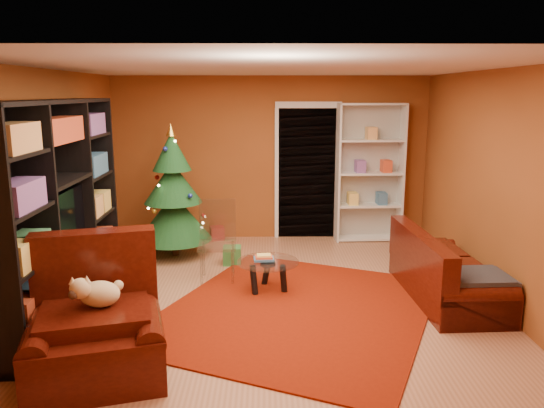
{
  "coord_description": "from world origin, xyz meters",
  "views": [
    {
      "loc": [
        -0.07,
        -5.72,
        2.34
      ],
      "look_at": [
        0.0,
        0.4,
        1.05
      ],
      "focal_mm": 35.0,
      "sensor_mm": 36.0,
      "label": 1
    }
  ],
  "objects_px": {
    "media_unit": "(57,209)",
    "sofa": "(448,265)",
    "gift_box_teal": "(167,236)",
    "rug": "(297,310)",
    "dog": "(100,294)",
    "white_bookshelf": "(370,173)",
    "gift_box_green": "(232,255)",
    "acrylic_chair": "(217,245)",
    "armchair": "(95,322)",
    "gift_box_red": "(217,233)",
    "coffee_table": "(268,276)",
    "christmas_tree": "(173,193)"
  },
  "relations": [
    {
      "from": "media_unit",
      "to": "sofa",
      "type": "xyz_separation_m",
      "value": [
        4.29,
        0.31,
        -0.74
      ]
    },
    {
      "from": "media_unit",
      "to": "gift_box_teal",
      "type": "relative_size",
      "value": 9.37
    },
    {
      "from": "rug",
      "to": "dog",
      "type": "height_order",
      "value": "dog"
    },
    {
      "from": "white_bookshelf",
      "to": "media_unit",
      "type": "bearing_deg",
      "value": -145.88
    },
    {
      "from": "gift_box_green",
      "to": "rug",
      "type": "bearing_deg",
      "value": -63.45
    },
    {
      "from": "white_bookshelf",
      "to": "acrylic_chair",
      "type": "distance_m",
      "value": 3.0
    },
    {
      "from": "white_bookshelf",
      "to": "armchair",
      "type": "relative_size",
      "value": 1.9
    },
    {
      "from": "armchair",
      "to": "sofa",
      "type": "height_order",
      "value": "armchair"
    },
    {
      "from": "armchair",
      "to": "dog",
      "type": "bearing_deg",
      "value": 45.0
    },
    {
      "from": "gift_box_red",
      "to": "dog",
      "type": "relative_size",
      "value": 0.53
    },
    {
      "from": "white_bookshelf",
      "to": "acrylic_chair",
      "type": "bearing_deg",
      "value": -142.25
    },
    {
      "from": "gift_box_red",
      "to": "sofa",
      "type": "distance_m",
      "value": 3.84
    },
    {
      "from": "dog",
      "to": "acrylic_chair",
      "type": "relative_size",
      "value": 0.44
    },
    {
      "from": "gift_box_teal",
      "to": "gift_box_green",
      "type": "bearing_deg",
      "value": -40.57
    },
    {
      "from": "acrylic_chair",
      "to": "white_bookshelf",
      "type": "bearing_deg",
      "value": 37.33
    },
    {
      "from": "white_bookshelf",
      "to": "armchair",
      "type": "bearing_deg",
      "value": -128.52
    },
    {
      "from": "armchair",
      "to": "dog",
      "type": "xyz_separation_m",
      "value": [
        0.04,
        0.06,
        0.23
      ]
    },
    {
      "from": "armchair",
      "to": "coffee_table",
      "type": "bearing_deg",
      "value": 37.32
    },
    {
      "from": "gift_box_red",
      "to": "dog",
      "type": "height_order",
      "value": "dog"
    },
    {
      "from": "rug",
      "to": "christmas_tree",
      "type": "xyz_separation_m",
      "value": [
        -1.67,
        2.04,
        0.93
      ]
    },
    {
      "from": "christmas_tree",
      "to": "acrylic_chair",
      "type": "distance_m",
      "value": 1.37
    },
    {
      "from": "coffee_table",
      "to": "acrylic_chair",
      "type": "distance_m",
      "value": 0.79
    },
    {
      "from": "media_unit",
      "to": "white_bookshelf",
      "type": "xyz_separation_m",
      "value": [
        3.85,
        2.81,
        -0.05
      ]
    },
    {
      "from": "christmas_tree",
      "to": "white_bookshelf",
      "type": "xyz_separation_m",
      "value": [
        2.98,
        0.81,
        0.15
      ]
    },
    {
      "from": "gift_box_green",
      "to": "acrylic_chair",
      "type": "height_order",
      "value": "acrylic_chair"
    },
    {
      "from": "christmas_tree",
      "to": "gift_box_teal",
      "type": "height_order",
      "value": "christmas_tree"
    },
    {
      "from": "coffee_table",
      "to": "gift_box_red",
      "type": "bearing_deg",
      "value": 109.65
    },
    {
      "from": "gift_box_red",
      "to": "acrylic_chair",
      "type": "xyz_separation_m",
      "value": [
        0.18,
        -1.9,
        0.35
      ]
    },
    {
      "from": "rug",
      "to": "media_unit",
      "type": "bearing_deg",
      "value": 178.92
    },
    {
      "from": "white_bookshelf",
      "to": "coffee_table",
      "type": "relative_size",
      "value": 3.04
    },
    {
      "from": "christmas_tree",
      "to": "sofa",
      "type": "height_order",
      "value": "christmas_tree"
    },
    {
      "from": "christmas_tree",
      "to": "acrylic_chair",
      "type": "relative_size",
      "value": 2.11
    },
    {
      "from": "gift_box_green",
      "to": "gift_box_red",
      "type": "relative_size",
      "value": 1.15
    },
    {
      "from": "rug",
      "to": "sofa",
      "type": "height_order",
      "value": "sofa"
    },
    {
      "from": "rug",
      "to": "dog",
      "type": "bearing_deg",
      "value": -144.59
    },
    {
      "from": "gift_box_green",
      "to": "white_bookshelf",
      "type": "distance_m",
      "value": 2.63
    },
    {
      "from": "media_unit",
      "to": "sofa",
      "type": "bearing_deg",
      "value": 3.29
    },
    {
      "from": "rug",
      "to": "gift_box_red",
      "type": "xyz_separation_m",
      "value": [
        -1.14,
        2.88,
        0.1
      ]
    },
    {
      "from": "christmas_tree",
      "to": "gift_box_green",
      "type": "distance_m",
      "value": 1.25
    },
    {
      "from": "sofa",
      "to": "christmas_tree",
      "type": "bearing_deg",
      "value": 61.26
    },
    {
      "from": "rug",
      "to": "gift_box_green",
      "type": "relative_size",
      "value": 12.79
    },
    {
      "from": "rug",
      "to": "coffee_table",
      "type": "distance_m",
      "value": 0.69
    },
    {
      "from": "dog",
      "to": "sofa",
      "type": "xyz_separation_m",
      "value": [
        3.48,
        1.59,
        -0.29
      ]
    },
    {
      "from": "christmas_tree",
      "to": "white_bookshelf",
      "type": "distance_m",
      "value": 3.09
    },
    {
      "from": "white_bookshelf",
      "to": "dog",
      "type": "height_order",
      "value": "white_bookshelf"
    },
    {
      "from": "christmas_tree",
      "to": "dog",
      "type": "distance_m",
      "value": 3.29
    },
    {
      "from": "white_bookshelf",
      "to": "dog",
      "type": "xyz_separation_m",
      "value": [
        -3.04,
        -4.09,
        -0.4
      ]
    },
    {
      "from": "christmas_tree",
      "to": "armchair",
      "type": "height_order",
      "value": "christmas_tree"
    },
    {
      "from": "rug",
      "to": "gift_box_red",
      "type": "bearing_deg",
      "value": 111.55
    },
    {
      "from": "christmas_tree",
      "to": "gift_box_green",
      "type": "bearing_deg",
      "value": -25.72
    }
  ]
}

